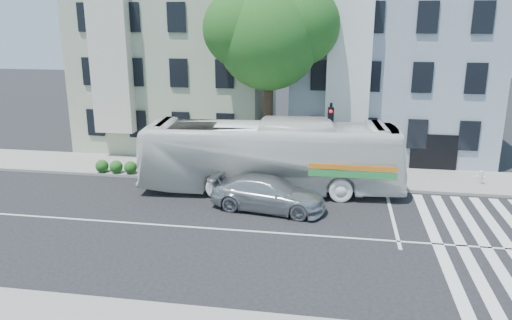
% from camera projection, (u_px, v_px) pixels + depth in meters
% --- Properties ---
extents(ground, '(120.00, 120.00, 0.00)m').
position_uv_depth(ground, '(239.00, 230.00, 20.90)').
color(ground, black).
rests_on(ground, ground).
extents(sidewalk_far, '(80.00, 4.00, 0.15)m').
position_uv_depth(sidewalk_far, '(266.00, 172.00, 28.46)').
color(sidewalk_far, gray).
rests_on(sidewalk_far, ground).
extents(building_left, '(12.00, 10.00, 11.00)m').
position_uv_depth(building_left, '(182.00, 63.00, 34.70)').
color(building_left, '#A9B094').
rests_on(building_left, ground).
extents(building_right, '(12.00, 10.00, 11.00)m').
position_uv_depth(building_right, '(388.00, 67.00, 32.49)').
color(building_right, '#9AA5B7').
rests_on(building_right, ground).
extents(street_tree, '(7.30, 5.90, 11.10)m').
position_uv_depth(street_tree, '(270.00, 32.00, 27.00)').
color(street_tree, '#2D2116').
rests_on(street_tree, ground).
extents(bus, '(4.18, 13.37, 3.67)m').
position_uv_depth(bus, '(271.00, 156.00, 25.22)').
color(bus, white).
rests_on(bus, ground).
extents(sedan, '(2.99, 5.62, 1.55)m').
position_uv_depth(sedan, '(268.00, 193.00, 23.01)').
color(sedan, '#B9BBC0').
rests_on(sedan, ground).
extents(hedge, '(8.52, 2.31, 0.70)m').
position_uv_depth(hedge, '(174.00, 170.00, 27.50)').
color(hedge, '#35601F').
rests_on(hedge, sidewalk_far).
extents(traffic_signal, '(0.46, 0.54, 4.41)m').
position_uv_depth(traffic_signal, '(330.00, 133.00, 25.64)').
color(traffic_signal, black).
rests_on(traffic_signal, ground).
extents(fire_hydrant, '(0.42, 0.24, 0.73)m').
position_uv_depth(fire_hydrant, '(480.00, 177.00, 26.17)').
color(fire_hydrant, silver).
rests_on(fire_hydrant, sidewalk_far).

